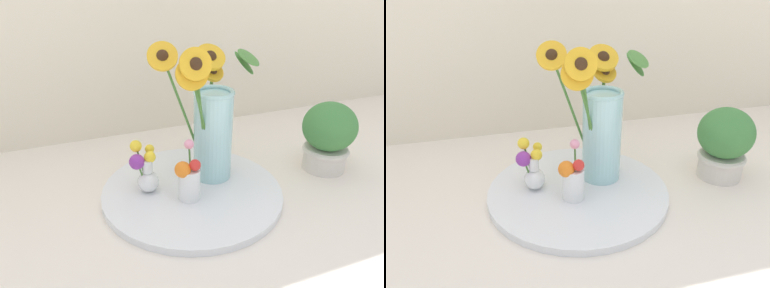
# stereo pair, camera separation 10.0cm
# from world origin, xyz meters

# --- Properties ---
(ground_plane) EXTENTS (6.00, 6.00, 0.00)m
(ground_plane) POSITION_xyz_m (0.00, 0.00, 0.00)
(ground_plane) COLOR silver
(serving_tray) EXTENTS (0.51, 0.51, 0.02)m
(serving_tray) POSITION_xyz_m (0.04, 0.09, 0.01)
(serving_tray) COLOR silver
(serving_tray) RESTS_ON ground_plane
(mason_jar_sunflowers) EXTENTS (0.31, 0.24, 0.41)m
(mason_jar_sunflowers) POSITION_xyz_m (0.12, 0.14, 0.19)
(mason_jar_sunflowers) COLOR #9ED1D6
(mason_jar_sunflowers) RESTS_ON serving_tray
(vase_small_center) EXTENTS (0.07, 0.08, 0.16)m
(vase_small_center) POSITION_xyz_m (0.01, 0.05, 0.08)
(vase_small_center) COLOR white
(vase_small_center) RESTS_ON serving_tray
(vase_bulb_right) EXTENTS (0.08, 0.08, 0.14)m
(vase_bulb_right) POSITION_xyz_m (-0.09, 0.13, 0.08)
(vase_bulb_right) COLOR white
(vase_bulb_right) RESTS_ON serving_tray
(potted_plant) EXTENTS (0.16, 0.16, 0.22)m
(potted_plant) POSITION_xyz_m (0.49, 0.08, 0.12)
(potted_plant) COLOR beige
(potted_plant) RESTS_ON ground_plane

